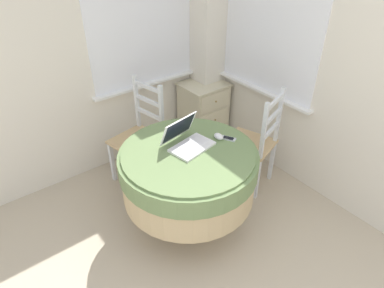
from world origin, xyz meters
The scene contains 8 objects.
corner_room_shell centered at (1.00, 1.64, 1.28)m, with size 4.08×4.50×2.55m.
round_dining_table centered at (0.61, 1.43, 0.58)m, with size 1.04×1.04×0.75m.
laptop centered at (0.65, 1.49, 0.80)m, with size 0.37×0.33×0.21m.
computer_mouse centered at (0.89, 1.42, 0.78)m, with size 0.06×0.09×0.04m.
cell_phone centered at (0.95, 1.37, 0.76)m, with size 0.10×0.13×0.01m.
dining_chair_near_back_window centered at (0.64, 2.23, 0.46)m, with size 0.49×0.46×0.98m.
dining_chair_near_right_window centered at (1.41, 1.50, 0.46)m, with size 0.50×0.52×0.98m.
corner_cabinet centered at (1.56, 2.40, 0.34)m, with size 0.47×0.42×0.69m.
Camera 1 is at (-0.62, -0.21, 2.20)m, focal length 32.00 mm.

